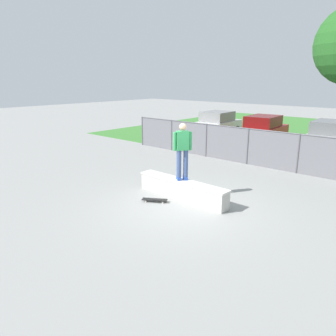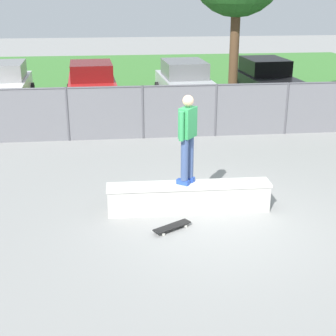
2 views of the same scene
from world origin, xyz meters
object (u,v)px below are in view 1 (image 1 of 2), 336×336
Objects in this scene: concrete_ledge at (182,189)px; car_silver at (329,137)px; skateboard at (155,200)px; car_white at (216,124)px; skateboarder at (182,149)px; car_red at (262,130)px.

car_silver reaches higher than concrete_ledge.
car_silver is at bearing 80.58° from skateboard.
skateboard is 12.64m from car_white.
car_silver is (1.40, 10.34, 0.53)m from concrete_ledge.
car_white is 7.15m from car_silver.
concrete_ledge is at bearing 61.13° from skateboard.
car_red is at bearing 102.47° from skateboarder.
skateboard is (-0.41, -0.86, -1.55)m from skateboarder.
car_white is 1.00× the size of car_red.
car_white and car_silver have the same top height.
car_red is (-2.26, 10.22, -0.78)m from skateboarder.
concrete_ledge is 4.29× the size of skateboard.
skateboard is 0.18× the size of car_silver.
concrete_ledge is 10.45m from car_silver.
skateboard is 0.18× the size of car_red.
skateboard is (-0.45, -0.81, -0.24)m from concrete_ledge.
skateboard is at bearing -99.42° from car_silver.
car_white is at bearing 114.81° from skateboard.
car_silver is at bearing 1.05° from car_red.
skateboarder is 0.42× the size of car_white.
car_white and car_red have the same top height.
car_red is at bearing 99.50° from skateboard.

